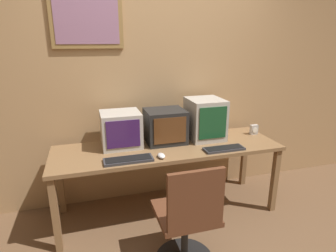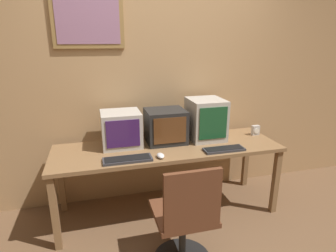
# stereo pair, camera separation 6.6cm
# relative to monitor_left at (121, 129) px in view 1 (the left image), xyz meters

# --- Properties ---
(wall_back) EXTENTS (8.00, 0.08, 2.60)m
(wall_back) POSITION_rel_monitor_left_xyz_m (0.42, 0.30, 0.41)
(wall_back) COLOR tan
(wall_back) RESTS_ON ground_plane
(desk) EXTENTS (2.20, 0.68, 0.72)m
(desk) POSITION_rel_monitor_left_xyz_m (0.43, -0.15, -0.24)
(desk) COLOR olive
(desk) RESTS_ON ground_plane
(monitor_left) EXTENTS (0.37, 0.36, 0.34)m
(monitor_left) POSITION_rel_monitor_left_xyz_m (0.00, 0.00, 0.00)
(monitor_left) COLOR #B7B2A8
(monitor_left) RESTS_ON desk
(monitor_center) EXTENTS (0.39, 0.35, 0.33)m
(monitor_center) POSITION_rel_monitor_left_xyz_m (0.44, -0.01, -0.00)
(monitor_center) COLOR black
(monitor_center) RESTS_ON desk
(monitor_right) EXTENTS (0.35, 0.39, 0.42)m
(monitor_right) POSITION_rel_monitor_left_xyz_m (0.87, -0.02, 0.04)
(monitor_right) COLOR #B7B2A8
(monitor_right) RESTS_ON desk
(keyboard_main) EXTENTS (0.42, 0.15, 0.03)m
(keyboard_main) POSITION_rel_monitor_left_xyz_m (0.01, -0.39, -0.16)
(keyboard_main) COLOR #333338
(keyboard_main) RESTS_ON desk
(keyboard_side) EXTENTS (0.39, 0.14, 0.03)m
(keyboard_side) POSITION_rel_monitor_left_xyz_m (0.91, -0.39, -0.16)
(keyboard_side) COLOR #333338
(keyboard_side) RESTS_ON desk
(mouse_near_keyboard) EXTENTS (0.06, 0.11, 0.04)m
(mouse_near_keyboard) POSITION_rel_monitor_left_xyz_m (0.30, -0.40, -0.15)
(mouse_near_keyboard) COLOR silver
(mouse_near_keyboard) RESTS_ON desk
(desk_clock) EXTENTS (0.08, 0.05, 0.11)m
(desk_clock) POSITION_rel_monitor_left_xyz_m (1.45, -0.06, -0.12)
(desk_clock) COLOR #B7B2AD
(desk_clock) RESTS_ON desk
(office_chair) EXTENTS (0.47, 0.47, 0.90)m
(office_chair) POSITION_rel_monitor_left_xyz_m (0.36, -0.92, -0.50)
(office_chair) COLOR black
(office_chair) RESTS_ON ground_plane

